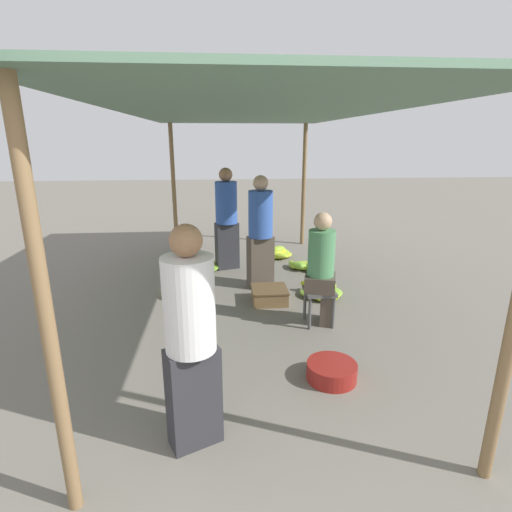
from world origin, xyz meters
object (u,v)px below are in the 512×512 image
at_px(vendor_foreground, 191,337).
at_px(banana_pile_left_0, 201,267).
at_px(vendor_seated, 322,268).
at_px(banana_pile_right_0, 302,265).
at_px(banana_pile_right_1, 321,290).
at_px(stool, 319,297).
at_px(banana_pile_left_1, 175,291).
at_px(shopper_walking_mid, 261,231).
at_px(banana_pile_right_2, 279,253).
at_px(crate_near, 269,295).
at_px(basin_black, 332,371).
at_px(shopper_walking_far, 227,218).

height_order(vendor_foreground, banana_pile_left_0, vendor_foreground).
xyz_separation_m(vendor_seated, banana_pile_right_0, (0.20, 2.02, -0.63)).
height_order(vendor_foreground, banana_pile_right_1, vendor_foreground).
relative_size(stool, banana_pile_right_0, 0.83).
height_order(vendor_seated, banana_pile_left_1, vendor_seated).
bearing_deg(shopper_walking_mid, vendor_seated, -65.91).
bearing_deg(banana_pile_right_1, banana_pile_right_2, 99.99).
distance_m(stool, crate_near, 0.89).
height_order(basin_black, banana_pile_right_2, banana_pile_right_2).
relative_size(basin_black, banana_pile_right_0, 0.88).
bearing_deg(banana_pile_left_1, vendor_seated, -29.99).
height_order(stool, banana_pile_left_0, stool).
bearing_deg(vendor_foreground, basin_black, 29.58).
relative_size(banana_pile_left_1, banana_pile_right_0, 0.91).
distance_m(vendor_foreground, banana_pile_right_0, 4.19).
bearing_deg(banana_pile_right_2, crate_near, -101.45).
relative_size(vendor_foreground, shopper_walking_far, 0.96).
bearing_deg(shopper_walking_far, banana_pile_right_0, -8.24).
relative_size(vendor_seated, banana_pile_left_1, 2.85).
relative_size(vendor_foreground, banana_pile_left_0, 2.64).
xyz_separation_m(banana_pile_left_0, banana_pile_right_0, (1.68, -0.06, 0.01)).
bearing_deg(banana_pile_right_2, vendor_seated, -88.08).
distance_m(basin_black, banana_pile_right_0, 3.17).
bearing_deg(banana_pile_left_0, banana_pile_left_1, -106.02).
bearing_deg(vendor_foreground, shopper_walking_mid, 75.94).
bearing_deg(banana_pile_right_0, banana_pile_left_1, -153.47).
bearing_deg(banana_pile_right_2, banana_pile_left_1, -134.34).
bearing_deg(vendor_foreground, shopper_walking_far, 85.59).
height_order(banana_pile_left_0, banana_pile_right_2, banana_pile_right_2).
bearing_deg(basin_black, shopper_walking_mid, 99.50).
height_order(banana_pile_right_1, crate_near, banana_pile_right_1).
xyz_separation_m(banana_pile_right_1, banana_pile_right_2, (-0.33, 1.88, 0.00)).
height_order(banana_pile_right_0, shopper_walking_far, shopper_walking_far).
height_order(banana_pile_right_2, shopper_walking_far, shopper_walking_far).
height_order(shopper_walking_mid, shopper_walking_far, shopper_walking_far).
bearing_deg(basin_black, crate_near, 100.64).
relative_size(banana_pile_left_1, shopper_walking_far, 0.28).
distance_m(banana_pile_left_1, banana_pile_right_1, 2.03).
relative_size(vendor_foreground, banana_pile_right_1, 2.48).
bearing_deg(shopper_walking_far, banana_pile_right_1, -45.90).
xyz_separation_m(banana_pile_right_0, shopper_walking_far, (-1.24, 0.18, 0.80)).
relative_size(stool, vendor_seated, 0.32).
bearing_deg(crate_near, stool, -54.62).
xyz_separation_m(vendor_seated, banana_pile_right_2, (-0.09, 2.76, -0.62)).
distance_m(banana_pile_left_1, shopper_walking_far, 1.60).
distance_m(banana_pile_left_0, crate_near, 1.70).
bearing_deg(shopper_walking_far, basin_black, -75.38).
height_order(banana_pile_right_0, banana_pile_right_2, banana_pile_right_2).
bearing_deg(banana_pile_right_2, banana_pile_left_0, -153.97).
bearing_deg(banana_pile_left_1, vendor_foreground, -81.23).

